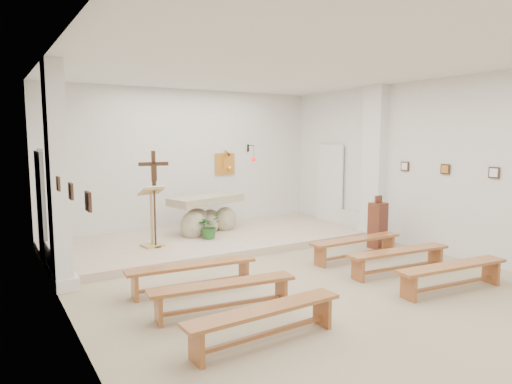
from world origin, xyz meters
TOP-DOWN VIEW (x-y plane):
  - ground at (0.00, 0.00)m, footprint 7.00×10.00m
  - wall_left at (-3.49, 0.00)m, footprint 0.02×10.00m
  - wall_right at (3.49, 0.00)m, footprint 0.02×10.00m
  - wall_back at (0.00, 4.99)m, footprint 7.00×0.02m
  - ceiling at (0.00, 0.00)m, footprint 7.00×10.00m
  - sanctuary_platform at (0.00, 3.50)m, footprint 6.98×3.00m
  - pilaster_left at (-3.37, 2.00)m, footprint 0.26×0.55m
  - pilaster_right at (3.37, 2.00)m, footprint 0.26×0.55m
  - gold_wall_relief at (1.05, 4.96)m, footprint 0.55×0.04m
  - sanctuary_lamp at (1.75, 4.71)m, footprint 0.11×0.36m
  - station_frame_left_front at (-3.47, -0.80)m, footprint 0.03×0.20m
  - station_frame_left_mid at (-3.47, 0.20)m, footprint 0.03×0.20m
  - station_frame_left_rear at (-3.47, 1.20)m, footprint 0.03×0.20m
  - station_frame_right_front at (3.47, -0.80)m, footprint 0.03×0.20m
  - station_frame_right_mid at (3.47, 0.20)m, footprint 0.03×0.20m
  - station_frame_right_rear at (3.47, 1.20)m, footprint 0.03×0.20m
  - radiator_left at (-3.43, 2.70)m, footprint 0.10×0.85m
  - radiator_right at (3.43, 2.70)m, footprint 0.10×0.85m
  - altar at (0.02, 3.95)m, footprint 1.92×1.20m
  - lectern at (-1.49, 3.25)m, footprint 0.49×0.43m
  - crucifix_stand at (-1.45, 3.19)m, footprint 0.58×0.25m
  - potted_plant at (-0.20, 3.31)m, footprint 0.64×0.61m
  - donation_pedestal at (2.75, 1.24)m, footprint 0.33×0.33m
  - bench_left_front at (-1.69, 0.77)m, footprint 2.04×0.50m
  - bench_right_front at (1.69, 0.77)m, footprint 2.02×0.34m
  - bench_left_second at (-1.69, -0.27)m, footprint 2.04×0.58m
  - bench_right_second at (1.69, -0.27)m, footprint 2.04×0.51m
  - bench_left_third at (-1.69, -1.31)m, footprint 2.03×0.40m
  - bench_right_third at (1.69, -1.31)m, footprint 2.04×0.53m

SIDE VIEW (x-z plane):
  - ground at x=0.00m, z-range 0.00..0.00m
  - sanctuary_platform at x=0.00m, z-range 0.00..0.15m
  - radiator_left at x=-3.43m, z-range 0.01..0.53m
  - radiator_right at x=3.43m, z-range 0.01..0.53m
  - bench_left_front at x=-1.69m, z-range 0.11..0.53m
  - bench_right_front at x=1.69m, z-range 0.11..0.53m
  - bench_left_second at x=-1.69m, z-range 0.11..0.53m
  - bench_right_second at x=1.69m, z-range 0.11..0.53m
  - bench_left_third at x=-1.69m, z-range 0.11..0.53m
  - bench_right_third at x=1.69m, z-range 0.11..0.53m
  - potted_plant at x=-0.20m, z-range 0.15..0.71m
  - donation_pedestal at x=2.75m, z-range -0.07..1.06m
  - altar at x=0.02m, z-range 0.04..0.97m
  - lectern at x=-1.49m, z-range 0.14..1.39m
  - crucifix_stand at x=-1.45m, z-range 0.30..2.23m
  - gold_wall_relief at x=1.05m, z-range 1.38..1.92m
  - station_frame_left_front at x=-3.47m, z-range 1.62..1.82m
  - station_frame_left_mid at x=-3.47m, z-range 1.62..1.82m
  - station_frame_left_rear at x=-3.47m, z-range 1.62..1.82m
  - station_frame_right_front at x=3.47m, z-range 1.62..1.82m
  - station_frame_right_mid at x=3.47m, z-range 1.62..1.82m
  - station_frame_right_rear at x=3.47m, z-range 1.62..1.82m
  - wall_left at x=-3.49m, z-range 0.00..3.50m
  - wall_right at x=3.49m, z-range 0.00..3.50m
  - wall_back at x=0.00m, z-range 0.00..3.50m
  - pilaster_left at x=-3.37m, z-range 0.00..3.50m
  - pilaster_right at x=3.37m, z-range 0.00..3.50m
  - sanctuary_lamp at x=1.75m, z-range 1.59..2.03m
  - ceiling at x=0.00m, z-range 3.48..3.50m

